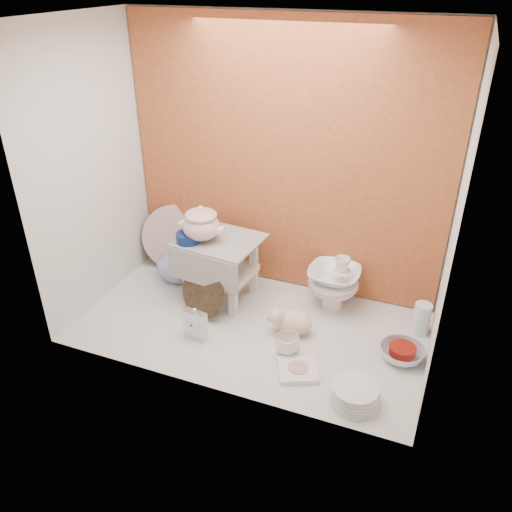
{
  "coord_description": "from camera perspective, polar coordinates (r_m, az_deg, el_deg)",
  "views": [
    {
      "loc": [
        0.84,
        -2.05,
        1.68
      ],
      "look_at": [
        0.02,
        0.02,
        0.42
      ],
      "focal_mm": 36.26,
      "sensor_mm": 36.0,
      "label": 1
    }
  ],
  "objects": [
    {
      "name": "niche_shell",
      "position": [
        2.5,
        0.95,
        12.02
      ],
      "size": [
        1.86,
        1.03,
        1.53
      ],
      "color": "#BE582F",
      "rests_on": "ground"
    },
    {
      "name": "step_stool",
      "position": [
        2.92,
        -3.92,
        -1.39
      ],
      "size": [
        0.47,
        0.41,
        0.37
      ],
      "primitive_type": null,
      "rotation": [
        0.0,
        0.0,
        -0.1
      ],
      "color": "silver",
      "rests_on": "ground"
    },
    {
      "name": "ground",
      "position": [
        2.78,
        -0.54,
        -7.67
      ],
      "size": [
        1.8,
        1.8,
        0.0
      ],
      "primitive_type": "plane",
      "color": "silver",
      "rests_on": "ground"
    },
    {
      "name": "cobalt_bowl",
      "position": [
        2.81,
        -7.49,
        2.03
      ],
      "size": [
        0.17,
        0.17,
        0.05
      ],
      "primitive_type": "cylinder",
      "rotation": [
        0.0,
        0.0,
        -0.36
      ],
      "color": "#0B1D54",
      "rests_on": "step_stool"
    },
    {
      "name": "floral_platter",
      "position": [
        3.27,
        -8.95,
        2.07
      ],
      "size": [
        0.43,
        0.28,
        0.4
      ],
      "primitive_type": null,
      "rotation": [
        0.0,
        0.0,
        0.39
      ],
      "color": "white",
      "rests_on": "ground"
    },
    {
      "name": "crystal_bowl",
      "position": [
        2.65,
        15.8,
        -10.28
      ],
      "size": [
        0.24,
        0.24,
        0.07
      ],
      "primitive_type": "imported",
      "rotation": [
        0.0,
        0.0,
        0.1
      ],
      "color": "silver",
      "rests_on": "ground"
    },
    {
      "name": "teacup_saucer",
      "position": [
        2.61,
        3.46,
        -10.58
      ],
      "size": [
        0.19,
        0.19,
        0.01
      ],
      "primitive_type": "cylinder",
      "rotation": [
        0.0,
        0.0,
        0.24
      ],
      "color": "white",
      "rests_on": "ground"
    },
    {
      "name": "mantel_clock",
      "position": [
        2.66,
        -6.7,
        -7.4
      ],
      "size": [
        0.13,
        0.06,
        0.18
      ],
      "primitive_type": "cube",
      "rotation": [
        0.0,
        0.0,
        -0.13
      ],
      "color": "silver",
      "rests_on": "ground"
    },
    {
      "name": "porcelain_tower",
      "position": [
        2.87,
        8.56,
        -2.78
      ],
      "size": [
        0.36,
        0.36,
        0.32
      ],
      "primitive_type": null,
      "rotation": [
        0.0,
        0.0,
        -0.36
      ],
      "color": "white",
      "rests_on": "ground"
    },
    {
      "name": "lacquer_tray",
      "position": [
        2.8,
        -5.88,
        -4.01
      ],
      "size": [
        0.31,
        0.19,
        0.28
      ],
      "primitive_type": null,
      "rotation": [
        0.0,
        0.0,
        -0.3
      ],
      "color": "black",
      "rests_on": "ground"
    },
    {
      "name": "clear_glass_vase",
      "position": [
        2.82,
        17.79,
        -6.6
      ],
      "size": [
        0.11,
        0.11,
        0.17
      ],
      "primitive_type": "cylinder",
      "rotation": [
        0.0,
        0.0,
        0.41
      ],
      "color": "silver",
      "rests_on": "ground"
    },
    {
      "name": "soup_tureen",
      "position": [
        2.78,
        -6.06,
        3.63
      ],
      "size": [
        0.27,
        0.27,
        0.2
      ],
      "primitive_type": null,
      "rotation": [
        0.0,
        0.0,
        0.13
      ],
      "color": "white",
      "rests_on": "step_stool"
    },
    {
      "name": "lattice_dish",
      "position": [
        2.5,
        4.63,
        -12.41
      ],
      "size": [
        0.24,
        0.24,
        0.03
      ],
      "primitive_type": "cube",
      "rotation": [
        0.0,
        0.0,
        0.41
      ],
      "color": "white",
      "rests_on": "ground"
    },
    {
      "name": "plush_pig",
      "position": [
        2.7,
        4.25,
        -7.28
      ],
      "size": [
        0.25,
        0.19,
        0.14
      ],
      "primitive_type": "ellipsoid",
      "rotation": [
        0.0,
        0.0,
        -0.11
      ],
      "color": "beige",
      "rests_on": "ground"
    },
    {
      "name": "gold_rim_teacup",
      "position": [
        2.57,
        3.49,
        -9.68
      ],
      "size": [
        0.15,
        0.15,
        0.1
      ],
      "primitive_type": "imported",
      "rotation": [
        0.0,
        0.0,
        -0.3
      ],
      "color": "white",
      "rests_on": "teacup_saucer"
    },
    {
      "name": "blue_white_vase",
      "position": [
        3.14,
        -8.64,
        -0.41
      ],
      "size": [
        0.28,
        0.28,
        0.26
      ],
      "primitive_type": "imported",
      "rotation": [
        0.0,
        0.0,
        -0.13
      ],
      "color": "silver",
      "rests_on": "ground"
    },
    {
      "name": "dinner_plate_stack",
      "position": [
        2.37,
        10.83,
        -14.74
      ],
      "size": [
        0.3,
        0.3,
        0.09
      ],
      "primitive_type": "cylinder",
      "rotation": [
        0.0,
        0.0,
        -0.39
      ],
      "color": "white",
      "rests_on": "ground"
    }
  ]
}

